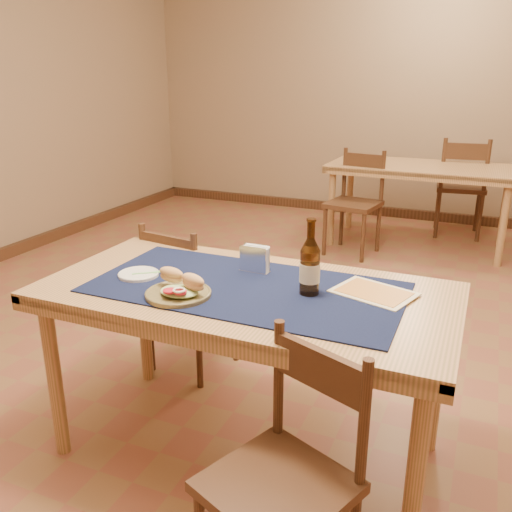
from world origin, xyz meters
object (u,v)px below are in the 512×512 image
at_px(chair_main_far, 188,295).
at_px(sandwich_plate, 179,289).
at_px(chair_main_near, 287,475).
at_px(napkin_holder, 255,259).
at_px(beer_bottle, 310,267).
at_px(main_table, 246,307).
at_px(back_table, 421,174).

distance_m(chair_main_far, sandwich_plate, 0.85).
distance_m(chair_main_near, sandwich_plate, 0.76).
relative_size(sandwich_plate, napkin_holder, 1.91).
xyz_separation_m(chair_main_far, napkin_holder, (0.53, -0.33, 0.38)).
bearing_deg(beer_bottle, napkin_holder, 154.14).
height_order(sandwich_plate, napkin_holder, napkin_holder).
xyz_separation_m(main_table, chair_main_near, (0.38, -0.55, -0.24)).
distance_m(sandwich_plate, beer_bottle, 0.49).
distance_m(main_table, beer_bottle, 0.32).
bearing_deg(chair_main_far, sandwich_plate, -61.12).
relative_size(main_table, back_table, 0.98).
distance_m(main_table, back_table, 3.30).
bearing_deg(main_table, sandwich_plate, -136.19).
distance_m(main_table, chair_main_far, 0.79).
height_order(beer_bottle, napkin_holder, beer_bottle).
bearing_deg(chair_main_far, beer_bottle, -29.94).
height_order(back_table, napkin_holder, napkin_holder).
relative_size(chair_main_near, napkin_holder, 6.34).
bearing_deg(chair_main_far, chair_main_near, -48.15).
xyz_separation_m(chair_main_near, beer_bottle, (-0.13, 0.58, 0.44)).
distance_m(chair_main_far, beer_bottle, 1.03).
height_order(chair_main_near, sandwich_plate, sandwich_plate).
bearing_deg(back_table, main_table, -94.49).
bearing_deg(back_table, chair_main_far, -106.38).
xyz_separation_m(chair_main_near, napkin_holder, (-0.41, 0.72, 0.38)).
relative_size(chair_main_near, beer_bottle, 2.84).
height_order(chair_main_far, napkin_holder, napkin_holder).
bearing_deg(beer_bottle, chair_main_near, -77.28).
height_order(chair_main_far, sandwich_plate, sandwich_plate).
bearing_deg(beer_bottle, main_table, -172.53).
height_order(back_table, chair_main_near, chair_main_near).
distance_m(chair_main_far, chair_main_near, 1.41).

